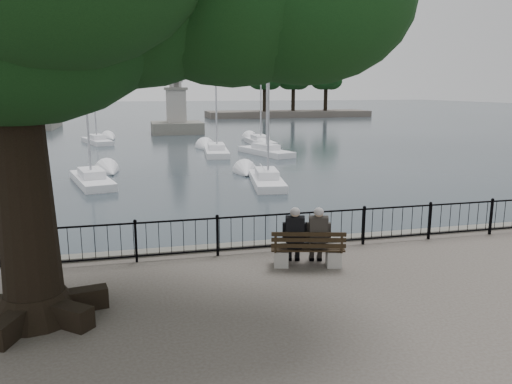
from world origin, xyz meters
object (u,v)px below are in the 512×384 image
object	(u,v)px
lighthouse	(5,22)
lion_monument	(176,115)
person_left	(294,238)
person_right	(317,238)
bench	(308,253)

from	to	relation	value
lighthouse	lion_monument	size ratio (longest dim) A/B	3.66
person_left	person_right	world-z (taller)	same
lion_monument	lighthouse	bearing A→B (deg)	148.90
person_left	lion_monument	bearing A→B (deg)	88.44
person_left	lighthouse	world-z (taller)	lighthouse
lighthouse	lion_monument	distance (m)	25.89
lion_monument	person_right	bearing A→B (deg)	-90.94
person_right	lighthouse	size ratio (longest dim) A/B	0.05
lion_monument	person_left	bearing A→B (deg)	-91.56
person_left	lion_monument	size ratio (longest dim) A/B	0.17
bench	lighthouse	size ratio (longest dim) A/B	0.06
person_left	lion_monument	xyz separation A→B (m)	(1.33, 48.53, 0.48)
person_right	lion_monument	size ratio (longest dim) A/B	0.17
bench	person_left	bearing A→B (deg)	147.49
person_right	lion_monument	bearing A→B (deg)	89.06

